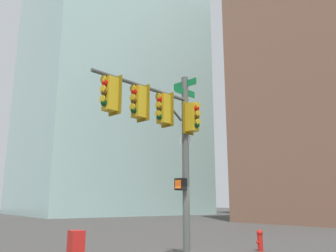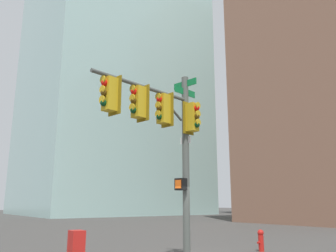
{
  "view_description": "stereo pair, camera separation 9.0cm",
  "coord_description": "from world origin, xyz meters",
  "views": [
    {
      "loc": [
        8.03,
        9.63,
        1.96
      ],
      "look_at": [
        1.24,
        0.5,
        4.49
      ],
      "focal_mm": 37.03,
      "sensor_mm": 36.0,
      "label": 1
    },
    {
      "loc": [
        7.96,
        9.68,
        1.96
      ],
      "look_at": [
        1.24,
        0.5,
        4.49
      ],
      "focal_mm": 37.03,
      "sensor_mm": 36.0,
      "label": 2
    }
  ],
  "objects": [
    {
      "name": "building_brick_nearside",
      "position": [
        -44.02,
        -16.64,
        23.73
      ],
      "size": [
        18.81,
        17.86,
        47.46
      ],
      "primitive_type": "cube",
      "color": "#845B47",
      "rests_on": "ground_plane"
    },
    {
      "name": "fire_hydrant",
      "position": [
        -4.08,
        -0.21,
        0.47
      ],
      "size": [
        0.34,
        0.26,
        0.87
      ],
      "color": "red",
      "rests_on": "ground_plane"
    },
    {
      "name": "building_glass_tower",
      "position": [
        -21.35,
        -49.2,
        28.12
      ],
      "size": [
        29.44,
        27.57,
        56.23
      ],
      "primitive_type": "cube",
      "color": "#9EC6C1",
      "rests_on": "ground_plane"
    },
    {
      "name": "newspaper_box",
      "position": [
        3.21,
        -2.06,
        0.53
      ],
      "size": [
        0.46,
        0.58,
        1.05
      ],
      "primitive_type": "cube",
      "rotation": [
        0.0,
        0.0,
        -0.04
      ],
      "color": "red",
      "rests_on": "ground_plane"
    },
    {
      "name": "signal_pole_assembly",
      "position": [
        1.41,
        0.58,
        4.4
      ],
      "size": [
        4.51,
        1.35,
        6.46
      ],
      "rotation": [
        0.0,
        0.0,
        0.18
      ],
      "color": "#4C514C",
      "rests_on": "ground_plane"
    }
  ]
}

